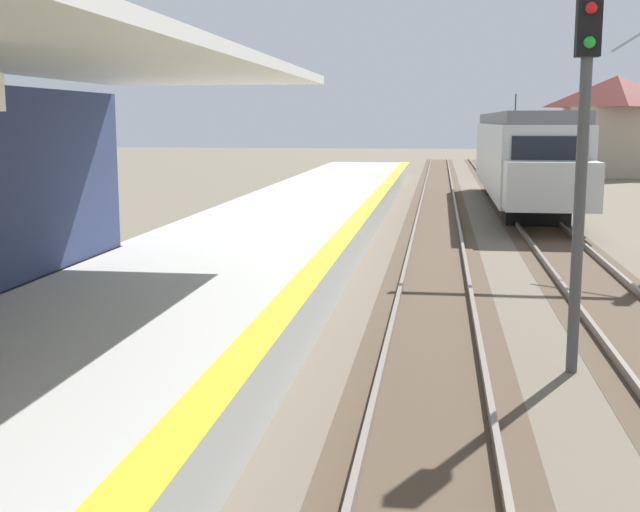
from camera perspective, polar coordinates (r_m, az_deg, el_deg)
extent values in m
cube|color=#A8A8A3|center=(14.77, -9.49, -2.98)|extent=(5.00, 80.00, 0.90)
cube|color=yellow|center=(14.17, -0.83, -1.51)|extent=(0.50, 80.00, 0.01)
cube|color=#4C3D2D|center=(18.09, 7.92, -2.13)|extent=(2.34, 120.00, 0.01)
cube|color=slate|center=(18.10, 5.64, -1.83)|extent=(0.08, 120.00, 0.15)
cube|color=slate|center=(18.09, 10.20, -1.93)|extent=(0.08, 120.00, 0.15)
cube|color=#4C3D2D|center=(18.41, 18.57, -2.33)|extent=(2.34, 120.00, 0.01)
cube|color=slate|center=(18.27, 16.36, -2.05)|extent=(0.08, 120.00, 0.15)
cube|color=slate|center=(18.54, 20.77, -2.13)|extent=(0.08, 120.00, 0.15)
cube|color=silver|center=(35.88, 13.64, 6.65)|extent=(2.90, 18.00, 2.70)
cube|color=slate|center=(35.85, 13.74, 9.15)|extent=(2.67, 18.00, 0.44)
cube|color=black|center=(26.90, 15.46, 6.65)|extent=(2.32, 0.06, 1.21)
cube|color=silver|center=(26.18, 15.59, 4.65)|extent=(2.78, 1.60, 1.49)
cube|color=black|center=(36.03, 15.99, 7.21)|extent=(0.04, 15.84, 0.86)
cylinder|color=#333333|center=(39.44, 13.27, 10.13)|extent=(0.06, 0.06, 0.90)
cube|color=black|center=(30.20, 14.54, 2.91)|extent=(2.17, 2.20, 0.72)
cube|color=black|center=(41.80, 12.81, 4.67)|extent=(2.17, 2.20, 0.72)
cylinder|color=#4C4C4C|center=(12.09, 17.34, 2.42)|extent=(0.16, 0.16, 4.40)
cube|color=black|center=(12.07, 17.95, 14.77)|extent=(0.32, 0.24, 0.80)
sphere|color=red|center=(11.96, 18.12, 15.88)|extent=(0.16, 0.16, 0.16)
sphere|color=green|center=(11.92, 18.01, 13.78)|extent=(0.16, 0.16, 0.16)
cube|color=tan|center=(57.26, 19.53, 7.40)|extent=(6.00, 4.80, 4.40)
pyramid|color=maroon|center=(57.27, 19.71, 10.59)|extent=(6.60, 5.28, 2.00)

